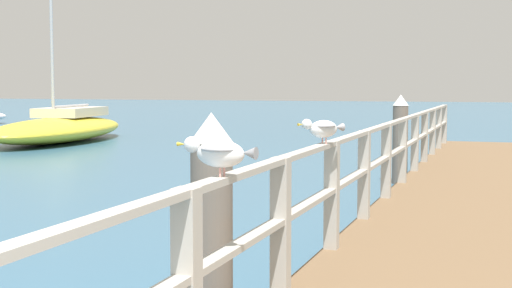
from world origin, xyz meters
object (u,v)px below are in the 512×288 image
dock_piling_far (400,139)px  seagull_foreground (219,152)px  boat_3 (60,128)px  dock_piling_near (212,234)px  seagull_background (323,128)px

dock_piling_far → seagull_foreground: size_ratio=3.45×
boat_3 → dock_piling_far: bearing=142.3°
seagull_foreground → boat_3: size_ratio=0.05×
dock_piling_far → boat_3: size_ratio=0.17×
dock_piling_near → seagull_background: dock_piling_near is taller
dock_piling_far → seagull_background: size_ratio=4.10×
dock_piling_near → seagull_foreground: bearing=-65.0°
dock_piling_near → seagull_foreground: dock_piling_near is taller
dock_piling_near → seagull_foreground: 1.08m
seagull_background → dock_piling_far: bearing=-48.9°
dock_piling_near → seagull_background: bearing=76.4°
dock_piling_far → seagull_foreground: 9.98m
seagull_foreground → boat_3: 20.52m
seagull_foreground → dock_piling_near: bearing=29.5°
seagull_background → boat_3: size_ratio=0.04×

